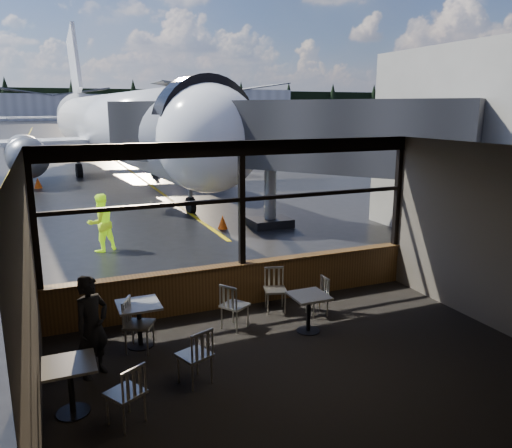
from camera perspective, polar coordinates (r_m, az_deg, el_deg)
ground_plane at (r=129.56m, az=-21.45°, el=10.37°), size 520.00×520.00×0.00m
carpet_floor at (r=8.47m, az=6.09°, el=-16.12°), size 8.00×6.00×0.01m
ceiling at (r=7.42m, az=6.74°, el=8.12°), size 8.00×6.00×0.04m
wall_left at (r=6.88m, az=-24.55°, el=-8.40°), size 0.04×6.00×3.50m
wall_right at (r=10.27m, az=26.33°, el=-1.71°), size 0.04×6.00×3.50m
wall_back at (r=5.54m, az=22.00°, el=-13.38°), size 8.00×0.04×3.50m
window_sill at (r=10.77m, az=-1.58°, el=-6.91°), size 8.00×0.28×0.90m
window_header at (r=10.15m, az=-1.69°, el=8.66°), size 8.00×0.18×0.30m
mullion_left at (r=9.65m, az=-24.10°, el=0.38°), size 0.12×0.12×2.60m
mullion_centre at (r=10.30m, az=-1.64°, el=2.27°), size 0.12×0.12×2.60m
mullion_right at (r=12.26m, az=15.88°, el=3.52°), size 0.12×0.12×2.60m
window_transom at (r=10.28m, az=-1.65°, el=2.82°), size 8.00×0.10×0.08m
airliner at (r=31.90m, az=-15.69°, el=15.32°), size 33.70×39.32×11.27m
jet_bridge at (r=16.70m, az=3.12°, el=6.87°), size 8.74×10.68×4.66m
cafe_table_near at (r=9.58m, az=6.03°, el=-10.11°), size 0.67×0.67×0.74m
cafe_table_mid at (r=9.21m, az=-13.16°, el=-11.17°), size 0.73×0.73×0.80m
cafe_table_left at (r=7.63m, az=-20.37°, el=-17.23°), size 0.69×0.69×0.76m
chair_near_e at (r=10.30m, az=7.00°, el=-8.23°), size 0.45×0.45×0.81m
chair_near_w at (r=9.63m, az=-2.45°, el=-9.32°), size 0.70×0.70×0.93m
chair_near_n at (r=10.40m, az=2.23°, el=-7.59°), size 0.62×0.62×0.92m
chair_mid_s at (r=7.90m, az=-7.04°, el=-14.68°), size 0.66×0.66×0.93m
chair_mid_w at (r=9.00m, az=-13.21°, el=-11.18°), size 0.71×0.71×0.97m
chair_left_s at (r=7.18m, az=-14.69°, el=-18.23°), size 0.67×0.67×0.90m
passenger at (r=8.29m, az=-18.22°, el=-11.11°), size 0.72×0.67×1.65m
ground_crew at (r=15.32m, az=-17.32°, el=0.14°), size 1.03×0.95×1.71m
cone_nose at (r=17.52m, az=-3.84°, el=0.23°), size 0.35×0.35×0.48m
cone_wing at (r=28.89m, az=-23.66°, el=4.34°), size 0.41×0.41×0.57m
terminal_annex at (r=18.16m, az=26.31°, el=8.18°), size 5.00×7.00×6.00m
hangar_mid at (r=194.48m, az=-22.17°, el=12.40°), size 38.00×15.00×10.00m
hangar_right at (r=197.96m, az=-4.06°, el=13.59°), size 50.00×20.00×12.00m
fuel_tank_c at (r=191.55m, az=-25.15°, el=11.54°), size 8.00×8.00×6.00m
treeline at (r=219.48m, az=-22.32°, el=12.62°), size 360.00×3.00×12.00m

